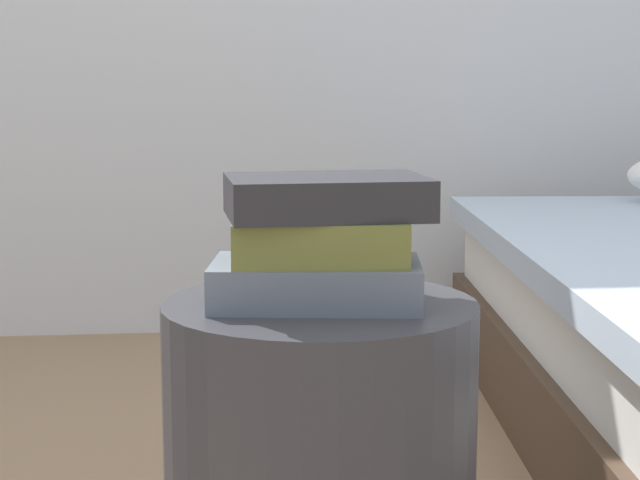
% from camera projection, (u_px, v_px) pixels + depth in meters
% --- Properties ---
extents(book_slate, '(0.30, 0.20, 0.06)m').
position_uv_depth(book_slate, '(316.00, 283.00, 1.39)').
color(book_slate, slate).
rests_on(book_slate, side_table).
extents(book_olive, '(0.24, 0.19, 0.06)m').
position_uv_depth(book_olive, '(319.00, 238.00, 1.39)').
color(book_olive, olive).
rests_on(book_olive, book_slate).
extents(book_charcoal, '(0.27, 0.19, 0.05)m').
position_uv_depth(book_charcoal, '(326.00, 196.00, 1.39)').
color(book_charcoal, '#28282D').
rests_on(book_charcoal, book_olive).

